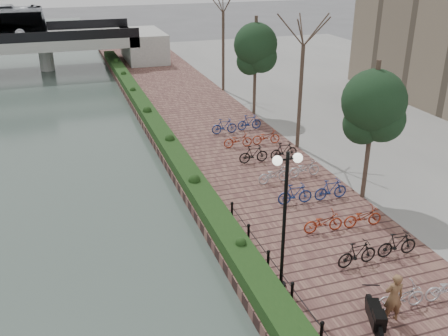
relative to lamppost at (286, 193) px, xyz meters
name	(u,v)px	position (x,y,z in m)	size (l,w,h in m)	color
promenade	(226,149)	(2.58, 13.60, -3.87)	(8.00, 75.00, 0.50)	brown
inland_pavement	(443,123)	(18.58, 13.60, -3.87)	(24.00, 75.00, 0.50)	gray
hedge	(161,134)	(-0.82, 16.10, -3.32)	(1.10, 56.00, 0.60)	black
chain_fence	(306,312)	(-0.02, -1.90, -3.27)	(0.10, 14.10, 0.70)	black
lamppost	(286,193)	(0.00, 0.00, 0.00)	(1.02, 0.32, 5.04)	black
motorcycle	(375,314)	(1.82, -2.86, -3.07)	(0.55, 1.76, 1.10)	black
pedestrian	(394,297)	(2.58, -2.69, -2.77)	(0.62, 0.41, 1.70)	brown
bicycle_parking	(302,182)	(4.08, 6.58, -3.15)	(2.40, 19.89, 1.00)	silver
street_trees	(329,111)	(6.58, 8.78, -0.43)	(3.20, 37.12, 6.80)	#382721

